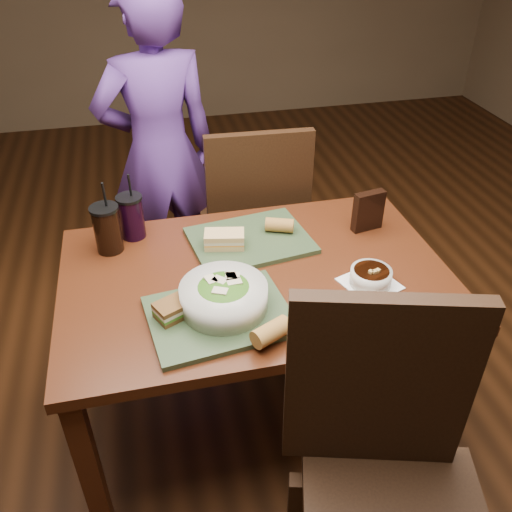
{
  "coord_description": "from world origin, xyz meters",
  "views": [
    {
      "loc": [
        -0.33,
        -1.43,
        1.84
      ],
      "look_at": [
        0.0,
        0.0,
        0.82
      ],
      "focal_mm": 38.0,
      "sensor_mm": 36.0,
      "label": 1
    }
  ],
  "objects_px": {
    "chip_bag": "(368,211)",
    "soup_bowl": "(371,277)",
    "chair_far": "(254,219)",
    "cup_berry": "(131,216)",
    "dining_table": "(256,294)",
    "baguette_near": "(271,332)",
    "salad_bowl": "(224,295)",
    "sandwich_near": "(174,309)",
    "diner": "(160,153)",
    "cup_cola": "(107,229)",
    "chair_near": "(387,472)",
    "baguette_far": "(280,225)",
    "tray_near": "(220,316)",
    "tray_far": "(250,240)",
    "sandwich_far": "(224,239)"
  },
  "relations": [
    {
      "from": "sandwich_near",
      "to": "chair_far",
      "type": "bearing_deg",
      "value": 62.3
    },
    {
      "from": "baguette_near",
      "to": "chip_bag",
      "type": "height_order",
      "value": "chip_bag"
    },
    {
      "from": "chair_far",
      "to": "baguette_far",
      "type": "bearing_deg",
      "value": -89.72
    },
    {
      "from": "chair_far",
      "to": "diner",
      "type": "height_order",
      "value": "diner"
    },
    {
      "from": "chair_near",
      "to": "chip_bag",
      "type": "relative_size",
      "value": 7.03
    },
    {
      "from": "sandwich_near",
      "to": "tray_far",
      "type": "bearing_deg",
      "value": 49.37
    },
    {
      "from": "baguette_far",
      "to": "cup_berry",
      "type": "relative_size",
      "value": 0.4
    },
    {
      "from": "sandwich_far",
      "to": "cup_berry",
      "type": "height_order",
      "value": "cup_berry"
    },
    {
      "from": "dining_table",
      "to": "soup_bowl",
      "type": "distance_m",
      "value": 0.4
    },
    {
      "from": "baguette_far",
      "to": "tray_near",
      "type": "bearing_deg",
      "value": -125.92
    },
    {
      "from": "chair_far",
      "to": "chair_near",
      "type": "bearing_deg",
      "value": -88.16
    },
    {
      "from": "baguette_near",
      "to": "baguette_far",
      "type": "relative_size",
      "value": 1.09
    },
    {
      "from": "baguette_near",
      "to": "baguette_far",
      "type": "height_order",
      "value": "baguette_near"
    },
    {
      "from": "dining_table",
      "to": "soup_bowl",
      "type": "height_order",
      "value": "soup_bowl"
    },
    {
      "from": "tray_far",
      "to": "baguette_near",
      "type": "bearing_deg",
      "value": -96.03
    },
    {
      "from": "tray_far",
      "to": "soup_bowl",
      "type": "distance_m",
      "value": 0.47
    },
    {
      "from": "tray_near",
      "to": "soup_bowl",
      "type": "height_order",
      "value": "soup_bowl"
    },
    {
      "from": "tray_far",
      "to": "cup_cola",
      "type": "xyz_separation_m",
      "value": [
        -0.5,
        0.07,
        0.08
      ]
    },
    {
      "from": "chair_far",
      "to": "cup_berry",
      "type": "xyz_separation_m",
      "value": [
        -0.53,
        -0.31,
        0.26
      ]
    },
    {
      "from": "baguette_near",
      "to": "cup_cola",
      "type": "distance_m",
      "value": 0.74
    },
    {
      "from": "chair_far",
      "to": "chip_bag",
      "type": "relative_size",
      "value": 6.66
    },
    {
      "from": "soup_bowl",
      "to": "cup_berry",
      "type": "height_order",
      "value": "cup_berry"
    },
    {
      "from": "dining_table",
      "to": "salad_bowl",
      "type": "height_order",
      "value": "salad_bowl"
    },
    {
      "from": "dining_table",
      "to": "cup_berry",
      "type": "relative_size",
      "value": 5.06
    },
    {
      "from": "sandwich_near",
      "to": "cup_berry",
      "type": "bearing_deg",
      "value": 101.1
    },
    {
      "from": "tray_near",
      "to": "sandwich_far",
      "type": "xyz_separation_m",
      "value": [
        0.08,
        0.36,
        0.04
      ]
    },
    {
      "from": "salad_bowl",
      "to": "cup_berry",
      "type": "xyz_separation_m",
      "value": [
        -0.25,
        0.5,
        0.02
      ]
    },
    {
      "from": "baguette_far",
      "to": "chair_near",
      "type": "bearing_deg",
      "value": -87.43
    },
    {
      "from": "chair_far",
      "to": "tray_far",
      "type": "distance_m",
      "value": 0.5
    },
    {
      "from": "chair_far",
      "to": "baguette_far",
      "type": "distance_m",
      "value": 0.48
    },
    {
      "from": "cup_cola",
      "to": "baguette_near",
      "type": "bearing_deg",
      "value": -53.43
    },
    {
      "from": "chip_bag",
      "to": "soup_bowl",
      "type": "bearing_deg",
      "value": -120.99
    },
    {
      "from": "chair_near",
      "to": "soup_bowl",
      "type": "bearing_deg",
      "value": 73.13
    },
    {
      "from": "chair_near",
      "to": "diner",
      "type": "relative_size",
      "value": 0.69
    },
    {
      "from": "sandwich_far",
      "to": "baguette_far",
      "type": "distance_m",
      "value": 0.22
    },
    {
      "from": "sandwich_near",
      "to": "baguette_near",
      "type": "bearing_deg",
      "value": -32.6
    },
    {
      "from": "dining_table",
      "to": "baguette_near",
      "type": "height_order",
      "value": "baguette_near"
    },
    {
      "from": "cup_cola",
      "to": "sandwich_far",
      "type": "bearing_deg",
      "value": -13.33
    },
    {
      "from": "baguette_near",
      "to": "tray_far",
      "type": "bearing_deg",
      "value": 83.97
    },
    {
      "from": "chair_near",
      "to": "baguette_far",
      "type": "height_order",
      "value": "chair_near"
    },
    {
      "from": "chair_near",
      "to": "cup_berry",
      "type": "xyz_separation_m",
      "value": [
        -0.57,
        1.04,
        0.23
      ]
    },
    {
      "from": "diner",
      "to": "cup_cola",
      "type": "xyz_separation_m",
      "value": [
        -0.23,
        -0.73,
        0.06
      ]
    },
    {
      "from": "chair_near",
      "to": "soup_bowl",
      "type": "xyz_separation_m",
      "value": [
        0.17,
        0.56,
        0.18
      ]
    },
    {
      "from": "baguette_far",
      "to": "chip_bag",
      "type": "relative_size",
      "value": 0.67
    },
    {
      "from": "tray_near",
      "to": "tray_far",
      "type": "relative_size",
      "value": 1.0
    },
    {
      "from": "cup_berry",
      "to": "chair_far",
      "type": "bearing_deg",
      "value": 30.52
    },
    {
      "from": "salad_bowl",
      "to": "sandwich_near",
      "type": "bearing_deg",
      "value": -177.17
    },
    {
      "from": "soup_bowl",
      "to": "sandwich_far",
      "type": "height_order",
      "value": "sandwich_far"
    },
    {
      "from": "dining_table",
      "to": "cup_berry",
      "type": "distance_m",
      "value": 0.54
    },
    {
      "from": "tray_far",
      "to": "chair_near",
      "type": "bearing_deg",
      "value": -79.96
    }
  ]
}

